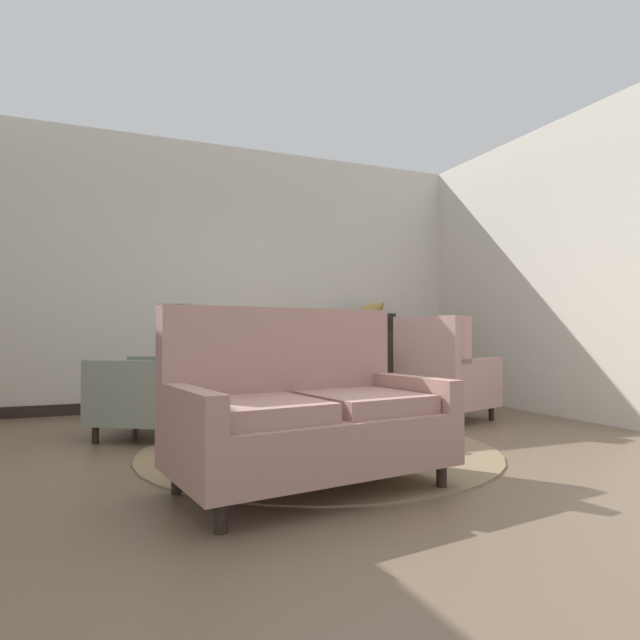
# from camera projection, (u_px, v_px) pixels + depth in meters

# --- Properties ---
(ground) EXTENTS (8.39, 8.39, 0.00)m
(ground) POSITION_uv_depth(u_px,v_px,m) (336.00, 460.00, 3.75)
(ground) COLOR brown
(wall_back) EXTENTS (6.16, 0.08, 3.14)m
(wall_back) POSITION_uv_depth(u_px,v_px,m) (234.00, 276.00, 6.55)
(wall_back) COLOR silver
(wall_back) RESTS_ON ground
(wall_right) EXTENTS (0.08, 4.19, 3.14)m
(wall_right) POSITION_uv_depth(u_px,v_px,m) (556.00, 269.00, 5.78)
(wall_right) COLOR silver
(wall_right) RESTS_ON ground
(baseboard_back) EXTENTS (6.00, 0.03, 0.12)m
(baseboard_back) POSITION_uv_depth(u_px,v_px,m) (234.00, 402.00, 6.46)
(baseboard_back) COLOR black
(baseboard_back) RESTS_ON ground
(area_rug) EXTENTS (2.64, 2.64, 0.01)m
(area_rug) POSITION_uv_depth(u_px,v_px,m) (319.00, 450.00, 4.03)
(area_rug) COLOR #847051
(area_rug) RESTS_ON ground
(coffee_table) EXTENTS (0.81, 0.81, 0.53)m
(coffee_table) POSITION_uv_depth(u_px,v_px,m) (328.00, 389.00, 4.36)
(coffee_table) COLOR black
(coffee_table) RESTS_ON ground
(porcelain_vase) EXTENTS (0.17, 0.17, 0.35)m
(porcelain_vase) POSITION_uv_depth(u_px,v_px,m) (331.00, 357.00, 4.44)
(porcelain_vase) COLOR beige
(porcelain_vase) RESTS_ON coffee_table
(settee) EXTENTS (1.61, 1.04, 1.03)m
(settee) POSITION_uv_depth(u_px,v_px,m) (305.00, 415.00, 3.07)
(settee) COLOR tan
(settee) RESTS_ON ground
(armchair_near_window) EXTENTS (1.09, 1.06, 0.95)m
(armchair_near_window) POSITION_uv_depth(u_px,v_px,m) (329.00, 378.00, 5.56)
(armchair_near_window) COLOR tan
(armchair_near_window) RESTS_ON ground
(armchair_near_sideboard) EXTENTS (0.97, 0.96, 1.04)m
(armchair_near_sideboard) POSITION_uv_depth(u_px,v_px,m) (443.00, 376.00, 5.42)
(armchair_near_sideboard) COLOR tan
(armchair_near_sideboard) RESTS_ON ground
(armchair_far_left) EXTENTS (1.19, 1.16, 1.10)m
(armchair_far_left) POSITION_uv_depth(u_px,v_px,m) (168.00, 384.00, 4.56)
(armchair_far_left) COLOR gray
(armchair_far_left) RESTS_ON ground
(side_table) EXTENTS (0.59, 0.59, 0.68)m
(side_table) POSITION_uv_depth(u_px,v_px,m) (356.00, 379.00, 5.48)
(side_table) COLOR black
(side_table) RESTS_ON ground
(sideboard) EXTENTS (0.95, 0.38, 1.14)m
(sideboard) POSITION_uv_depth(u_px,v_px,m) (370.00, 361.00, 6.91)
(sideboard) COLOR black
(sideboard) RESTS_ON ground
(gramophone) EXTENTS (0.44, 0.48, 0.48)m
(gramophone) POSITION_uv_depth(u_px,v_px,m) (376.00, 313.00, 6.86)
(gramophone) COLOR black
(gramophone) RESTS_ON sideboard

